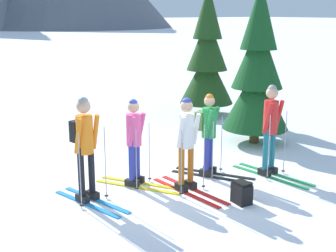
# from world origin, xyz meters

# --- Properties ---
(ground_plane) EXTENTS (400.00, 400.00, 0.00)m
(ground_plane) POSITION_xyz_m (0.00, 0.00, 0.00)
(ground_plane) COLOR white
(skier_in_orange) EXTENTS (0.73, 1.66, 1.82)m
(skier_in_orange) POSITION_xyz_m (-1.63, 0.21, 1.04)
(skier_in_orange) COLOR #1E84D1
(skier_in_orange) RESTS_ON ground
(skier_in_pink) EXTENTS (1.20, 1.60, 1.64)m
(skier_in_pink) POSITION_xyz_m (-0.58, 0.40, 0.88)
(skier_in_pink) COLOR yellow
(skier_in_pink) RESTS_ON ground
(skier_in_white) EXTENTS (0.61, 1.76, 1.71)m
(skier_in_white) POSITION_xyz_m (0.07, -0.33, 0.93)
(skier_in_white) COLOR red
(skier_in_white) RESTS_ON ground
(skier_in_green) EXTENTS (1.14, 1.56, 1.64)m
(skier_in_green) POSITION_xyz_m (0.89, 0.09, 0.91)
(skier_in_green) COLOR black
(skier_in_green) RESTS_ON ground
(skier_in_red) EXTENTS (0.60, 1.78, 1.81)m
(skier_in_red) POSITION_xyz_m (1.90, -0.58, 1.00)
(skier_in_red) COLOR green
(skier_in_red) RESTS_ON ground
(pine_tree_near) EXTENTS (1.60, 1.60, 3.87)m
(pine_tree_near) POSITION_xyz_m (3.29, 1.27, 1.77)
(pine_tree_near) COLOR #51381E
(pine_tree_near) RESTS_ON ground
(pine_tree_mid) EXTENTS (1.65, 1.65, 3.98)m
(pine_tree_mid) POSITION_xyz_m (4.25, 4.42, 1.82)
(pine_tree_mid) COLOR #51381E
(pine_tree_mid) RESTS_ON ground
(backpack_on_snow_front) EXTENTS (0.27, 0.34, 0.38)m
(backpack_on_snow_front) POSITION_xyz_m (0.52, -1.32, 0.19)
(backpack_on_snow_front) COLOR black
(backpack_on_snow_front) RESTS_ON ground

